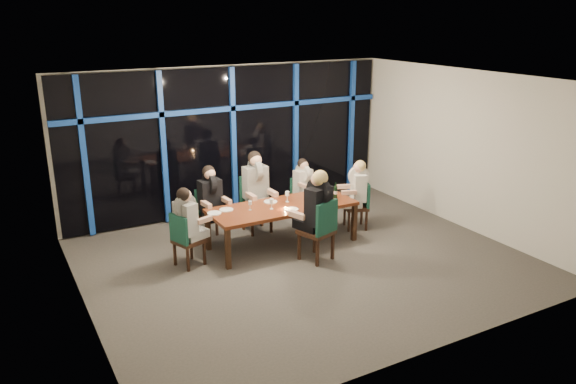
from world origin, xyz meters
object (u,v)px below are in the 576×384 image
chair_far_left (210,211)px  chair_far_right (301,196)px  dining_table (283,209)px  chair_end_left (185,237)px  chair_far_mid (255,200)px  wine_bottle (335,192)px  chair_near_mid (321,228)px  diner_far_left (211,193)px  diner_far_mid (256,180)px  water_pitcher (321,196)px  diner_near_mid (317,202)px  diner_far_right (304,180)px  diner_end_right (357,185)px  chair_end_right (360,203)px  diner_end_left (187,215)px

chair_far_left → chair_far_right: (2.01, 0.14, -0.06)m
dining_table → chair_end_left: (-1.82, -0.03, -0.17)m
chair_far_mid → wine_bottle: size_ratio=3.58×
chair_far_mid → wine_bottle: (1.14, -1.02, 0.27)m
chair_far_mid → chair_far_right: size_ratio=1.24×
chair_near_mid → wine_bottle: chair_near_mid is taller
diner_far_left → diner_far_mid: 0.92m
chair_far_mid → diner_far_left: 0.97m
water_pitcher → chair_far_mid: bearing=137.7°
diner_far_mid → wine_bottle: (1.14, -0.93, -0.14)m
chair_end_left → diner_near_mid: 2.22m
chair_far_left → chair_near_mid: 2.18m
chair_far_mid → chair_far_right: 1.10m
diner_far_mid → diner_far_right: size_ratio=1.24×
chair_far_mid → chair_far_right: bearing=5.5°
chair_far_mid → chair_far_right: (1.09, 0.11, -0.11)m
diner_end_right → diner_near_mid: 1.68m
chair_far_left → chair_far_right: bearing=-1.6°
chair_far_mid → diner_near_mid: (0.30, -1.73, 0.43)m
chair_end_left → chair_near_mid: chair_near_mid is taller
chair_end_right → diner_near_mid: size_ratio=0.88×
chair_far_left → chair_near_mid: (1.25, -1.79, 0.06)m
chair_end_right → wine_bottle: size_ratio=3.10×
chair_far_left → diner_far_mid: diner_far_mid is taller
wine_bottle → chair_end_left: bearing=178.4°
chair_near_mid → wine_bottle: bearing=-153.6°
chair_far_left → chair_far_mid: size_ratio=0.90×
diner_far_mid → diner_end_left: diner_far_mid is taller
chair_end_right → diner_near_mid: diner_near_mid is taller
chair_far_right → diner_near_mid: diner_near_mid is taller
chair_far_right → wine_bottle: 1.20m
dining_table → chair_far_mid: 0.92m
chair_far_mid → diner_end_right: 1.96m
chair_far_left → diner_far_right: diner_far_right is taller
dining_table → diner_end_right: bearing=1.7°
diner_far_right → diner_near_mid: bearing=-125.1°
chair_end_left → diner_far_left: 1.22m
chair_end_right → diner_far_mid: (-1.81, 0.80, 0.50)m
diner_end_left → diner_far_mid: bearing=-82.4°
chair_end_right → chair_near_mid: size_ratio=0.86×
chair_near_mid → wine_bottle: size_ratio=3.62×
dining_table → chair_far_left: chair_far_left is taller
chair_far_right → chair_end_right: chair_end_right is taller
diner_end_left → wine_bottle: size_ratio=3.03×
chair_far_mid → chair_end_right: size_ratio=1.15×
diner_near_mid → chair_far_left: bearing=-72.2°
diner_end_right → water_pitcher: size_ratio=4.33×
diner_far_right → water_pitcher: diner_far_right is taller
chair_end_right → diner_far_left: size_ratio=0.98×
diner_far_mid → diner_end_left: 1.84m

